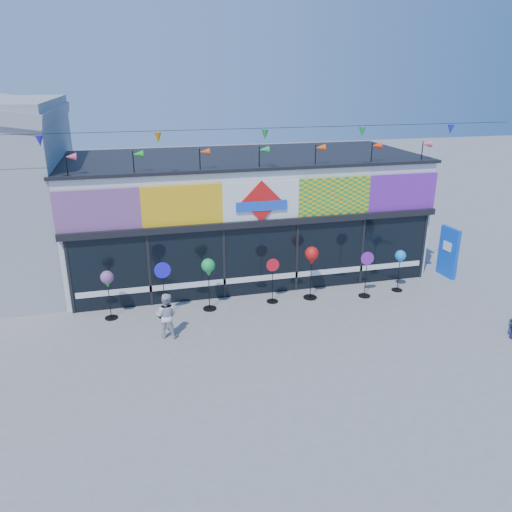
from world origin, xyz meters
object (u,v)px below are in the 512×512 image
object	(u,v)px
blue_sign	(448,252)
spinner_3	(273,279)
spinner_0	(107,281)
spinner_5	(366,273)
child	(166,315)
spinner_4	(312,257)
spinner_1	(164,288)
spinner_2	(208,269)
spinner_6	(400,259)

from	to	relation	value
blue_sign	spinner_3	bearing A→B (deg)	-179.89
spinner_0	spinner_5	bearing A→B (deg)	-2.80
child	spinner_4	bearing A→B (deg)	-141.00
blue_sign	spinner_1	size ratio (longest dim) A/B	1.05
child	spinner_2	bearing A→B (deg)	-112.79
blue_sign	spinner_6	distance (m)	2.44
spinner_5	spinner_6	distance (m)	1.31
spinner_1	spinner_6	xyz separation A→B (m)	(7.59, 0.02, 0.23)
spinner_2	child	size ratio (longest dim) A/B	1.29
spinner_2	spinner_6	xyz separation A→B (m)	(6.24, -0.12, -0.18)
spinner_5	spinner_6	bearing A→B (deg)	7.50
spinner_0	spinner_4	world-z (taller)	spinner_4
spinner_4	spinner_6	distance (m)	3.01
blue_sign	spinner_3	world-z (taller)	blue_sign
spinner_5	spinner_6	xyz separation A→B (m)	(1.25, 0.16, 0.32)
spinner_1	spinner_4	distance (m)	4.62
child	spinner_1	bearing A→B (deg)	-69.53
spinner_1	spinner_2	bearing A→B (deg)	6.20
blue_sign	child	bearing A→B (deg)	-173.57
spinner_1	child	distance (m)	1.27
spinner_2	spinner_6	world-z (taller)	spinner_2
spinner_3	spinner_4	world-z (taller)	spinner_4
spinner_2	spinner_5	world-z (taller)	spinner_2
spinner_1	spinner_2	xyz separation A→B (m)	(1.34, 0.15, 0.41)
spinner_2	spinner_6	distance (m)	6.25
blue_sign	child	xyz separation A→B (m)	(-9.93, -2.01, -0.26)
spinner_1	spinner_3	distance (m)	3.35
blue_sign	spinner_0	bearing A→B (deg)	177.63
spinner_0	spinner_1	bearing A→B (deg)	-8.89
spinner_3	spinner_1	bearing A→B (deg)	-176.88
spinner_0	spinner_6	distance (m)	9.14
spinner_1	child	world-z (taller)	spinner_1
spinner_0	spinner_4	xyz separation A→B (m)	(6.15, -0.08, 0.19)
spinner_0	blue_sign	bearing A→B (deg)	2.62
spinner_2	child	world-z (taller)	spinner_2
spinner_4	child	xyz separation A→B (m)	(-4.63, -1.41, -0.75)
spinner_2	spinner_3	size ratio (longest dim) A/B	1.14
blue_sign	spinner_2	world-z (taller)	blue_sign
spinner_0	child	world-z (taller)	spinner_0
blue_sign	spinner_2	xyz separation A→B (m)	(-8.55, -0.62, 0.42)
spinner_3	spinner_5	xyz separation A→B (m)	(2.99, -0.32, 0.04)
spinner_3	spinner_0	bearing A→B (deg)	179.29
spinner_4	spinner_1	bearing A→B (deg)	-177.92
spinner_6	blue_sign	bearing A→B (deg)	17.89
spinner_1	spinner_3	world-z (taller)	spinner_1
spinner_2	spinner_4	size ratio (longest dim) A/B	0.95
spinner_6	child	size ratio (longest dim) A/B	1.11
blue_sign	spinner_5	world-z (taller)	blue_sign
blue_sign	spinner_0	world-z (taller)	blue_sign
spinner_1	child	bearing A→B (deg)	-91.62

